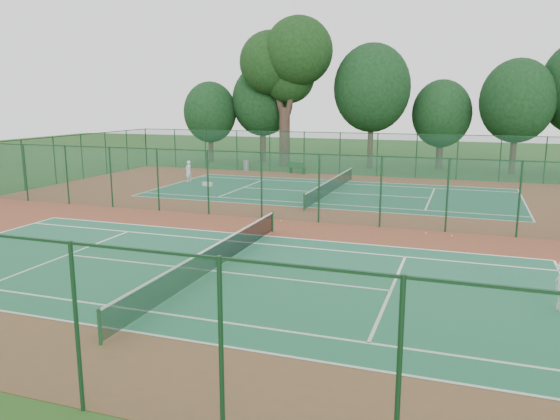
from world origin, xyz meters
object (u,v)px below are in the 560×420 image
object	(u,v)px
player_far	(188,171)
trash_bin	(246,166)
bench	(297,168)
kit_bag	(207,184)
big_tree	(286,61)

from	to	relation	value
player_far	trash_bin	bearing A→B (deg)	-179.06
player_far	bench	size ratio (longest dim) A/B	0.97
kit_bag	trash_bin	bearing A→B (deg)	110.42
bench	kit_bag	size ratio (longest dim) A/B	2.21
player_far	kit_bag	distance (m)	2.76
trash_bin	big_tree	xyz separation A→B (m)	(2.07, 4.77, 9.03)
big_tree	kit_bag	bearing A→B (deg)	-96.11
bench	player_far	bearing A→B (deg)	-117.26
big_tree	player_far	bearing A→B (deg)	-107.06
player_far	trash_bin	xyz separation A→B (m)	(1.65, 7.35, -0.34)
kit_bag	bench	bearing A→B (deg)	80.97
trash_bin	bench	size ratio (longest dim) A/B	0.56
player_far	big_tree	bearing A→B (deg)	176.54
player_far	big_tree	xyz separation A→B (m)	(3.72, 12.11, 8.69)
player_far	bench	bearing A→B (deg)	151.94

